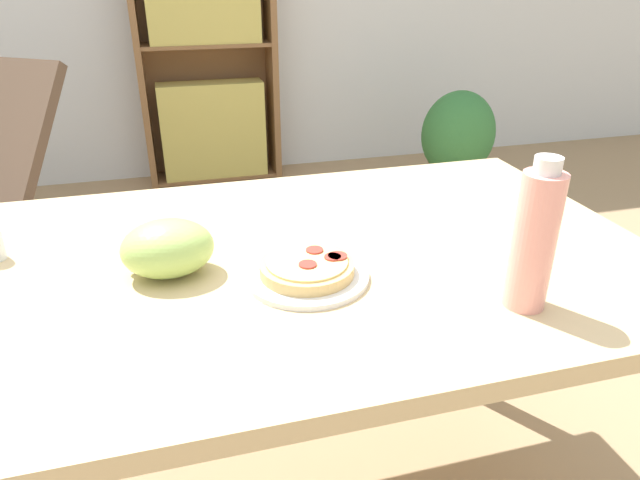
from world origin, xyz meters
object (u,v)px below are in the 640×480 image
Objects in this scene: pizza_on_plate at (307,271)px; grape_bunch at (168,249)px; drink_bottle at (534,239)px; bookshelf at (207,57)px; potted_plant_floor at (457,143)px.

pizza_on_plate is 0.24m from grape_bunch.
drink_bottle is 2.84m from bookshelf.
grape_bunch is at bearing 161.00° from pizza_on_plate.
pizza_on_plate is 0.37m from drink_bottle.
pizza_on_plate is 2.66m from bookshelf.
drink_bottle reaches higher than potted_plant_floor.
potted_plant_floor is (1.38, 2.01, -0.45)m from pizza_on_plate.
drink_bottle is at bearing -24.86° from grape_bunch.
potted_plant_floor is at bearing -26.08° from bookshelf.
bookshelf is (0.29, 2.58, -0.05)m from grape_bunch.
pizza_on_plate is at bearing -91.47° from bookshelf.
drink_bottle reaches higher than grape_bunch.
bookshelf reaches higher than pizza_on_plate.
bookshelf is (-0.24, 2.82, -0.12)m from drink_bottle.
potted_plant_floor is at bearing 55.55° from pizza_on_plate.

